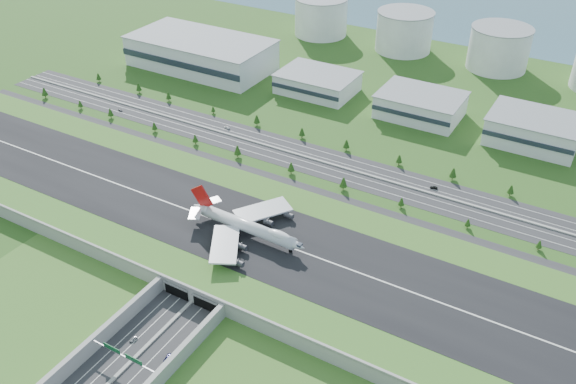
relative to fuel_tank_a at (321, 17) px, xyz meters
The scene contains 20 objects.
ground 332.88m from the fuel_tank_a, 68.84° to the right, with size 1200.00×1200.00×0.00m, color #2F531A.
airfield_deck 332.76m from the fuel_tank_a, 68.84° to the right, with size 520.00×100.00×9.20m.
underpass_road 426.88m from the fuel_tank_a, 73.66° to the right, with size 38.80×120.40×8.00m.
sign_gantry_near 422.58m from the fuel_tank_a, 73.50° to the right, with size 38.70×0.70×9.80m.
north_expressway 246.84m from the fuel_tank_a, 60.83° to the right, with size 560.00×36.00×0.12m, color #28282B.
tree_row 245.09m from the fuel_tank_a, 61.84° to the right, with size 503.64×48.62×8.43m.
hangar_west 134.72m from the fuel_tank_a, 111.80° to the right, with size 120.00×60.00×25.00m, color silver.
hangar_mid_a 134.54m from the fuel_tank_a, 63.43° to the right, with size 58.00×42.00×15.00m, color silver.
hangar_mid_b 188.43m from the fuel_tank_a, 39.61° to the right, with size 58.00×42.00×17.00m, color silver.
hangar_mid_c 255.13m from the fuel_tank_a, 28.07° to the right, with size 58.00×42.00×19.00m, color silver.
fuel_tank_a is the anchor object (origin of this frame).
fuel_tank_b 85.00m from the fuel_tank_a, ahead, with size 50.00×50.00×35.00m, color silver.
fuel_tank_c 170.00m from the fuel_tank_a, ahead, with size 50.00×50.00×35.00m, color silver.
bay_water 208.82m from the fuel_tank_a, 54.78° to the left, with size 1200.00×260.00×0.06m, color #3B6072.
boeing_747 334.78m from the fuel_tank_a, 68.94° to the right, with size 70.42×66.53×21.76m.
car_0 407.97m from the fuel_tank_a, 73.98° to the right, with size 1.63×4.05×1.38m, color #A4A5A9.
car_2 414.68m from the fuel_tank_a, 71.33° to the right, with size 2.50×5.43×1.51m, color #0A0C36.
car_4 231.56m from the fuel_tank_a, 102.81° to the right, with size 1.66×4.13×1.41m, color #56565A.
car_5 280.64m from the fuel_tank_a, 48.21° to the right, with size 1.55×4.46×1.47m, color black.
car_7 211.26m from the fuel_tank_a, 80.72° to the right, with size 2.06×5.06×1.47m, color white.
Camera 1 is at (144.91, -208.59, 203.38)m, focal length 38.00 mm.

